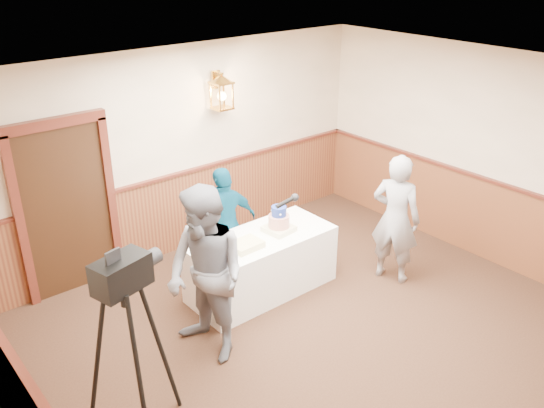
# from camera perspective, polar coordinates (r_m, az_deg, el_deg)

# --- Properties ---
(ground) EXTENTS (7.00, 7.00, 0.00)m
(ground) POSITION_cam_1_polar(r_m,az_deg,el_deg) (6.11, 9.74, -16.30)
(ground) COLOR #331D13
(ground) RESTS_ON ground
(room_shell) EXTENTS (6.02, 7.02, 2.81)m
(room_shell) POSITION_cam_1_polar(r_m,az_deg,el_deg) (5.47, 6.94, -2.10)
(room_shell) COLOR #BDAB8D
(room_shell) RESTS_ON ground
(display_table) EXTENTS (1.80, 0.80, 0.75)m
(display_table) POSITION_cam_1_polar(r_m,az_deg,el_deg) (7.06, -1.04, -5.94)
(display_table) COLOR white
(display_table) RESTS_ON ground
(tiered_cake) EXTENTS (0.35, 0.35, 0.33)m
(tiered_cake) POSITION_cam_1_polar(r_m,az_deg,el_deg) (6.94, 0.68, -1.76)
(tiered_cake) COLOR beige
(tiered_cake) RESTS_ON display_table
(sheet_cake_yellow) EXTENTS (0.37, 0.29, 0.07)m
(sheet_cake_yellow) POSITION_cam_1_polar(r_m,az_deg,el_deg) (6.62, -2.59, -4.08)
(sheet_cake_yellow) COLOR #DBDD84
(sheet_cake_yellow) RESTS_ON display_table
(sheet_cake_green) EXTENTS (0.34, 0.31, 0.07)m
(sheet_cake_green) POSITION_cam_1_polar(r_m,az_deg,el_deg) (6.58, -5.61, -4.42)
(sheet_cake_green) COLOR #B1F1AA
(sheet_cake_green) RESTS_ON display_table
(interviewer) EXTENTS (1.57, 0.97, 1.87)m
(interviewer) POSITION_cam_1_polar(r_m,az_deg,el_deg) (5.79, -6.53, -7.07)
(interviewer) COLOR slate
(interviewer) RESTS_ON ground
(baker) EXTENTS (0.59, 0.71, 1.67)m
(baker) POSITION_cam_1_polar(r_m,az_deg,el_deg) (7.27, 12.14, -1.44)
(baker) COLOR gray
(baker) RESTS_ON ground
(assistant_p) EXTENTS (0.90, 0.42, 1.50)m
(assistant_p) POSITION_cam_1_polar(r_m,az_deg,el_deg) (7.20, -4.67, -2.00)
(assistant_p) COLOR navy
(assistant_p) RESTS_ON ground
(tv_camera_rig) EXTENTS (0.71, 0.66, 1.80)m
(tv_camera_rig) POSITION_cam_1_polar(r_m,az_deg,el_deg) (5.03, -13.62, -15.14)
(tv_camera_rig) COLOR black
(tv_camera_rig) RESTS_ON ground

